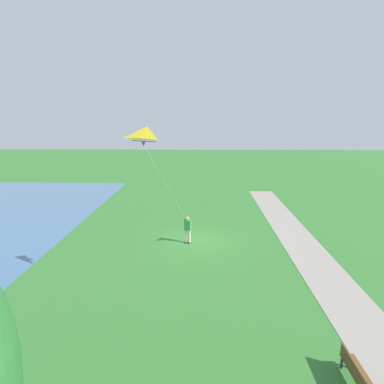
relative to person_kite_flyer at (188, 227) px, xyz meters
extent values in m
plane|color=#33702D|center=(-0.59, -0.39, -1.05)|extent=(120.00, 120.00, 0.00)
cube|color=gray|center=(-7.10, 1.61, -1.04)|extent=(2.74, 32.02, 0.02)
cube|color=#232328|center=(-0.12, 0.03, -1.02)|extent=(0.17, 0.26, 0.06)
cylinder|color=beige|center=(-0.12, 0.01, -0.60)|extent=(0.14, 0.14, 0.82)
cube|color=#232328|center=(0.11, -0.04, -1.02)|extent=(0.17, 0.26, 0.06)
cylinder|color=beige|center=(0.11, -0.05, -0.60)|extent=(0.14, 0.14, 0.82)
cube|color=#38894C|center=(-0.01, -0.02, 0.11)|extent=(0.45, 0.32, 0.60)
sphere|color=#996B4C|center=(-0.01, -0.02, 0.57)|extent=(0.22, 0.22, 0.22)
ellipsoid|color=olive|center=(-0.01, -0.04, 0.61)|extent=(0.28, 0.28, 0.13)
cylinder|color=#38894C|center=(-0.03, 0.22, 0.56)|extent=(0.46, 0.46, 0.43)
cylinder|color=#38894C|center=(0.14, 0.17, 0.56)|extent=(0.21, 0.56, 0.43)
sphere|color=#996B4C|center=(0.10, 0.34, 0.69)|extent=(0.10, 0.10, 0.10)
pyramid|color=yellow|center=(1.45, 5.18, 5.95)|extent=(1.41, 1.12, 0.53)
cone|color=purple|center=(1.58, 5.41, 5.60)|extent=(0.27, 0.27, 0.22)
cylinder|color=black|center=(1.58, 5.41, 5.71)|extent=(1.10, 0.62, 0.02)
cylinder|color=silver|center=(0.84, 2.88, 3.12)|extent=(1.49, 5.08, 4.87)
cube|color=brown|center=(-5.41, 10.59, -0.60)|extent=(0.46, 1.50, 0.05)
cube|color=brown|center=(-5.22, 10.59, -0.37)|extent=(0.06, 1.50, 0.40)
cube|color=#2D2D33|center=(-5.57, 9.92, -0.82)|extent=(0.06, 0.06, 0.45)
cube|color=#2D2D33|center=(-5.25, 9.92, -0.82)|extent=(0.06, 0.06, 0.45)
camera|label=1|loc=(-0.78, 18.21, 6.61)|focal=28.86mm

